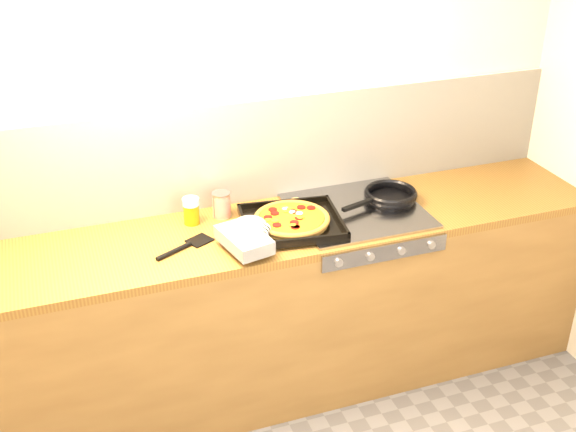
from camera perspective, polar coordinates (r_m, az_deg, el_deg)
name	(u,v)px	position (r m, az deg, el deg)	size (l,w,h in m)	color
room_shell	(246,153)	(3.40, -3.34, 5.01)	(3.20, 3.20, 3.20)	white
counter_run	(267,309)	(3.50, -1.66, -7.37)	(3.20, 0.62, 0.90)	olive
stovetop	(357,211)	(3.40, 5.45, 0.40)	(0.60, 0.56, 0.02)	gray
pizza_on_tray	(278,225)	(3.18, -0.77, -0.68)	(0.60, 0.49, 0.07)	black
frying_pan	(390,195)	(3.49, 8.03, 1.62)	(0.45, 0.32, 0.04)	black
tomato_can	(222,205)	(3.34, -5.27, 0.90)	(0.11, 0.11, 0.12)	#9A140C
juice_glass	(191,211)	(3.29, -7.65, 0.42)	(0.10, 0.10, 0.13)	orange
wooden_spoon	(279,204)	(3.44, -0.74, 0.93)	(0.30, 0.09, 0.02)	#A08344
black_spatula	(185,247)	(3.12, -8.16, -2.41)	(0.27, 0.17, 0.02)	black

